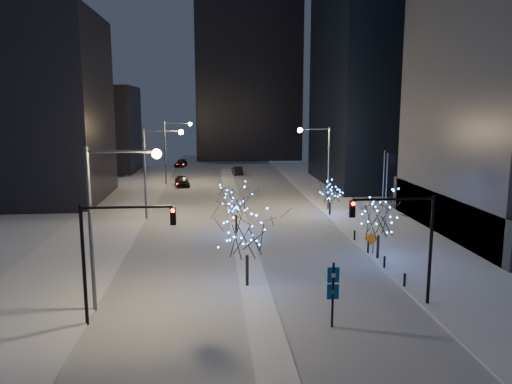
{
  "coord_description": "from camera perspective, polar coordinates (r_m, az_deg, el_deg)",
  "views": [
    {
      "loc": [
        -2.85,
        -27.43,
        12.28
      ],
      "look_at": [
        0.98,
        14.71,
        5.0
      ],
      "focal_mm": 35.0,
      "sensor_mm": 36.0,
      "label": 1
    }
  ],
  "objects": [
    {
      "name": "street_lamp_w_mid",
      "position": [
        55.08,
        -11.54,
        3.54
      ],
      "size": [
        4.4,
        0.56,
        10.0
      ],
      "color": "#595E66",
      "rests_on": "ground"
    },
    {
      "name": "car_near",
      "position": [
        78.29,
        -8.45,
        1.24
      ],
      "size": [
        2.75,
        5.11,
        1.65
      ],
      "primitive_type": "imported",
      "rotation": [
        0.0,
        0.0,
        0.17
      ],
      "color": "black",
      "rests_on": "ground"
    },
    {
      "name": "horizon_block",
      "position": [
        120.08,
        -0.99,
        13.92
      ],
      "size": [
        24.0,
        14.0,
        42.0
      ],
      "primitive_type": "cube",
      "color": "black",
      "rests_on": "ground"
    },
    {
      "name": "east_sidewalk",
      "position": [
        52.13,
        15.02,
        -4.12
      ],
      "size": [
        10.0,
        90.0,
        0.15
      ],
      "primitive_type": "cube",
      "color": "silver",
      "rests_on": "ground"
    },
    {
      "name": "holiday_tree_median_far",
      "position": [
        48.0,
        -2.3,
        -1.03
      ],
      "size": [
        4.89,
        4.89,
        4.83
      ],
      "color": "black",
      "rests_on": "median"
    },
    {
      "name": "construction_sign",
      "position": [
        42.67,
        13.0,
        -5.45
      ],
      "size": [
        1.12,
        0.21,
        1.86
      ],
      "rotation": [
        0.0,
        0.0,
        -0.15
      ],
      "color": "black",
      "rests_on": "east_sidewalk"
    },
    {
      "name": "street_lamp_east",
      "position": [
        59.16,
        7.47,
        4.02
      ],
      "size": [
        3.9,
        0.56,
        10.0
      ],
      "color": "#595E66",
      "rests_on": "ground"
    },
    {
      "name": "car_mid",
      "position": [
        91.26,
        -2.15,
        2.49
      ],
      "size": [
        1.96,
        4.59,
        1.47
      ],
      "primitive_type": "imported",
      "rotation": [
        0.0,
        0.0,
        3.23
      ],
      "color": "black",
      "rests_on": "ground"
    },
    {
      "name": "street_lamp_w_near",
      "position": [
        30.61,
        -16.57,
        -1.54
      ],
      "size": [
        4.4,
        0.56,
        10.0
      ],
      "color": "#595E66",
      "rests_on": "ground"
    },
    {
      "name": "road",
      "position": [
        63.69,
        -2.54,
        -1.36
      ],
      "size": [
        20.0,
        130.0,
        0.02
      ],
      "primitive_type": "cube",
      "color": "#A8ADB7",
      "rests_on": "ground"
    },
    {
      "name": "filler_west_near",
      "position": [
        71.97,
        -25.97,
        8.57
      ],
      "size": [
        22.0,
        18.0,
        24.0
      ],
      "primitive_type": "cube",
      "color": "black",
      "rests_on": "ground"
    },
    {
      "name": "wayfinding_sign",
      "position": [
        28.51,
        8.79,
        -10.8
      ],
      "size": [
        0.67,
        0.13,
        3.79
      ],
      "rotation": [
        0.0,
        0.0,
        -0.03
      ],
      "color": "black",
      "rests_on": "ground"
    },
    {
      "name": "car_far",
      "position": [
        103.96,
        -8.57,
        3.26
      ],
      "size": [
        2.76,
        5.1,
        1.4
      ],
      "primitive_type": "imported",
      "rotation": [
        0.0,
        0.0,
        -0.17
      ],
      "color": "black",
      "rests_on": "ground"
    },
    {
      "name": "holiday_tree_plaza_near",
      "position": [
        41.08,
        13.91,
        -2.6
      ],
      "size": [
        5.12,
        5.12,
        5.54
      ],
      "color": "black",
      "rests_on": "east_sidewalk"
    },
    {
      "name": "bollards",
      "position": [
        41.33,
        13.54,
        -6.93
      ],
      "size": [
        0.16,
        12.16,
        0.9
      ],
      "color": "black",
      "rests_on": "east_sidewalk"
    },
    {
      "name": "filler_west_far",
      "position": [
        100.24,
        -18.69,
        6.8
      ],
      "size": [
        18.0,
        16.0,
        16.0
      ],
      "primitive_type": "cube",
      "color": "black",
      "rests_on": "ground"
    },
    {
      "name": "street_lamp_w_far",
      "position": [
        79.88,
        -9.6,
        5.47
      ],
      "size": [
        4.4,
        0.56,
        10.0
      ],
      "color": "#595E66",
      "rests_on": "ground"
    },
    {
      "name": "west_sidewalk",
      "position": [
        50.23,
        -17.92,
        -4.79
      ],
      "size": [
        8.0,
        90.0,
        0.15
      ],
      "primitive_type": "cube",
      "color": "silver",
      "rests_on": "ground"
    },
    {
      "name": "traffic_signal_west",
      "position": [
        28.98,
        -16.21,
        -5.67
      ],
      "size": [
        5.26,
        0.43,
        7.0
      ],
      "color": "black",
      "rests_on": "ground"
    },
    {
      "name": "traffic_signal_east",
      "position": [
        31.68,
        16.87,
        -4.4
      ],
      "size": [
        5.26,
        0.43,
        7.0
      ],
      "color": "black",
      "rests_on": "ground"
    },
    {
      "name": "ground",
      "position": [
        30.19,
        0.69,
        -14.24
      ],
      "size": [
        160.0,
        160.0,
        0.0
      ],
      "primitive_type": "plane",
      "color": "silver",
      "rests_on": "ground"
    },
    {
      "name": "holiday_tree_median_near",
      "position": [
        33.69,
        -1.04,
        -4.51
      ],
      "size": [
        5.55,
        5.55,
        5.86
      ],
      "color": "black",
      "rests_on": "median"
    },
    {
      "name": "flagpoles",
      "position": [
        48.12,
        14.57,
        0.5
      ],
      "size": [
        1.35,
        2.6,
        8.0
      ],
      "color": "silver",
      "rests_on": "east_sidewalk"
    },
    {
      "name": "median",
      "position": [
        58.79,
        -2.31,
        -2.23
      ],
      "size": [
        2.0,
        80.0,
        0.15
      ],
      "primitive_type": "cube",
      "color": "silver",
      "rests_on": "ground"
    },
    {
      "name": "holiday_tree_plaza_far",
      "position": [
        56.77,
        8.48,
        0.02
      ],
      "size": [
        4.11,
        4.11,
        4.11
      ],
      "color": "black",
      "rests_on": "east_sidewalk"
    }
  ]
}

